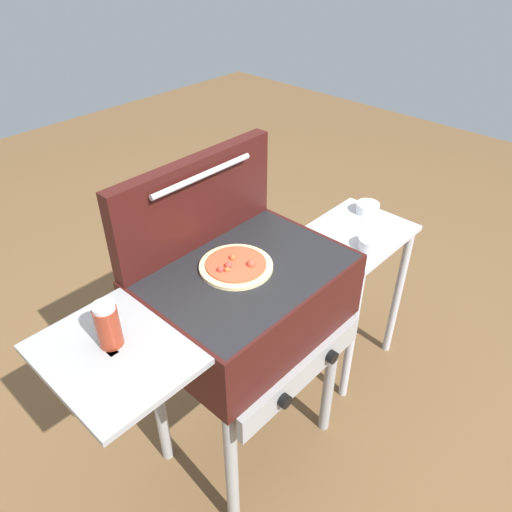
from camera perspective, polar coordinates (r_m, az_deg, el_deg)
The scene contains 8 objects.
ground_plane at distance 2.17m, azimuth -0.96°, elevation -20.73°, with size 8.00×8.00×0.00m, color brown.
grill at distance 1.59m, azimuth -1.47°, elevation -5.86°, with size 0.96×0.53×0.90m.
grill_lid_open at distance 1.56m, azimuth -7.08°, elevation 6.28°, with size 0.63×0.08×0.30m.
pizza_pepperoni at distance 1.50m, azimuth -2.35°, elevation -1.13°, with size 0.23×0.23×0.04m.
sauce_jar at distance 1.28m, azimuth -17.00°, elevation -7.75°, with size 0.06×0.06×0.13m.
prep_table at distance 2.16m, azimuth 11.10°, elevation -1.68°, with size 0.44×0.36×0.73m.
topping_bowl_near at distance 2.17m, azimuth 12.93°, elevation 5.47°, with size 0.10×0.10×0.04m.
topping_bowl_far at distance 1.94m, azimuth 13.35°, elevation 1.44°, with size 0.10×0.10×0.04m.
Camera 1 is at (-0.86, -0.85, 1.81)m, focal length 34.12 mm.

